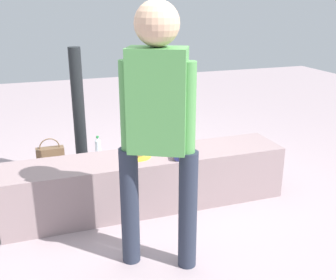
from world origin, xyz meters
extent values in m
plane|color=#A08E94|center=(0.00, 0.00, 0.00)|extent=(12.00, 12.00, 0.00)
cube|color=gray|center=(0.00, 0.00, 0.23)|extent=(2.31, 0.46, 0.45)
cylinder|color=navy|center=(0.22, -0.09, 0.49)|extent=(0.13, 0.26, 0.08)
cylinder|color=navy|center=(0.33, -0.06, 0.49)|extent=(0.13, 0.26, 0.08)
cube|color=white|center=(0.25, 0.03, 0.63)|extent=(0.24, 0.18, 0.28)
sphere|color=#DBAD8C|center=(0.25, 0.03, 0.85)|extent=(0.16, 0.16, 0.16)
cylinder|color=#DBAD8C|center=(0.14, 0.01, 0.63)|extent=(0.05, 0.05, 0.21)
cylinder|color=#DBAD8C|center=(0.36, 0.06, 0.63)|extent=(0.05, 0.05, 0.21)
cylinder|color=#272D3E|center=(0.01, -0.86, 0.40)|extent=(0.12, 0.12, 0.79)
cylinder|color=#272D3E|center=(-0.32, -0.69, 0.40)|extent=(0.12, 0.12, 0.79)
cube|color=#53984E|center=(-0.16, -0.77, 1.10)|extent=(0.39, 0.33, 0.61)
sphere|color=#DBAD8C|center=(-0.16, -0.77, 1.52)|extent=(0.25, 0.25, 0.25)
cylinder|color=#53984E|center=(0.00, -0.85, 1.04)|extent=(0.09, 0.09, 0.57)
cylinder|color=#53984E|center=(-0.31, -0.70, 1.04)|extent=(0.09, 0.09, 0.57)
cylinder|color=yellow|center=(-0.09, 0.00, 0.46)|extent=(0.22, 0.22, 0.01)
cylinder|color=olive|center=(-0.09, 0.00, 0.49)|extent=(0.10, 0.10, 0.05)
cylinder|color=brown|center=(-0.09, 0.00, 0.51)|extent=(0.10, 0.10, 0.01)
cube|color=silver|center=(-0.03, -0.01, 0.47)|extent=(0.11, 0.04, 0.00)
cube|color=#4C99E0|center=(0.36, 0.68, 0.13)|extent=(0.22, 0.08, 0.27)
torus|color=white|center=(0.31, 0.68, 0.27)|extent=(0.09, 0.01, 0.09)
torus|color=white|center=(0.41, 0.68, 0.27)|extent=(0.09, 0.01, 0.09)
cylinder|color=black|center=(-0.45, 0.70, 0.02)|extent=(0.36, 0.36, 0.04)
cylinder|color=black|center=(-0.45, 0.70, 0.65)|extent=(0.11, 0.11, 1.22)
cylinder|color=silver|center=(-0.21, 1.26, 0.09)|extent=(0.06, 0.06, 0.19)
cone|color=silver|center=(-0.21, 1.26, 0.20)|extent=(0.06, 0.06, 0.03)
cylinder|color=#268C3F|center=(-0.21, 1.26, 0.23)|extent=(0.03, 0.03, 0.02)
cylinder|color=red|center=(0.26, 0.97, 0.05)|extent=(0.09, 0.09, 0.09)
cube|color=white|center=(0.92, 0.49, 0.05)|extent=(0.36, 0.34, 0.10)
cube|color=black|center=(0.54, 1.32, 0.09)|extent=(0.29, 0.14, 0.19)
torus|color=black|center=(0.54, 1.32, 0.19)|extent=(0.21, 0.01, 0.21)
cube|color=brown|center=(-0.72, 1.20, 0.09)|extent=(0.28, 0.11, 0.19)
torus|color=brown|center=(-0.72, 1.20, 0.19)|extent=(0.21, 0.01, 0.21)
camera|label=1|loc=(-0.84, -2.93, 1.64)|focal=43.08mm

